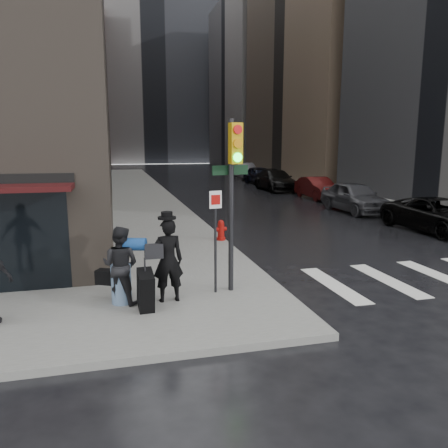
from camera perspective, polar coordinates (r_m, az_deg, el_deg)
The scene contains 16 objects.
ground at distance 9.70m, azimuth -1.83°, elevation -11.36°, with size 140.00×140.00×0.00m, color black.
sidewalk_left at distance 36.02m, azimuth -11.23°, elevation 4.63°, with size 4.00×50.00×0.15m, color slate.
sidewalk_right at distance 39.14m, azimuth 8.99°, elevation 5.15°, with size 3.00×50.00×0.15m, color slate.
bldg_left_far at distance 72.27m, azimuth -24.14°, elevation 17.05°, with size 22.00×20.00×26.00m, color brown.
bldg_right_far at distance 72.94m, azimuth 8.69°, elevation 17.34°, with size 22.00×20.00×25.00m, color slate.
bldg_distant at distance 88.03m, azimuth -9.52°, elevation 18.41°, with size 40.00×12.00×32.00m, color slate.
man_overcoat at distance 9.59m, azimuth -7.92°, elevation -5.33°, with size 1.06×1.07×2.05m.
man_jeans at distance 9.77m, azimuth -13.38°, elevation -5.23°, with size 1.16×1.05×1.71m.
traffic_light at distance 9.95m, azimuth 0.99°, elevation 5.45°, with size 0.99×0.54×4.01m.
fire_hydrant at distance 15.83m, azimuth -0.40°, elevation -0.92°, with size 0.41×0.32×0.74m.
parked_car_0 at distance 20.04m, azimuth 26.17°, elevation 1.04°, with size 2.31×5.02×1.39m, color black.
parked_car_1 at distance 24.31m, azimuth 16.66°, elevation 3.41°, with size 1.91×4.75×1.62m, color #434449.
parked_car_2 at distance 29.57m, azimuth 12.08°, elevation 4.62°, with size 1.52×4.36×1.44m, color #450E0D.
parked_car_3 at distance 34.43m, azimuth 6.77°, elevation 5.71°, with size 2.25×5.52×1.60m, color black.
parked_car_4 at distance 39.97m, azimuth 4.71°, elevation 6.38°, with size 1.86×4.63×1.58m, color black.
parked_car_5 at distance 45.45m, azimuth 2.77°, elevation 6.94°, with size 1.76×5.04×1.66m, color #4C4B50.
Camera 1 is at (-1.93, -8.79, 3.60)m, focal length 35.00 mm.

